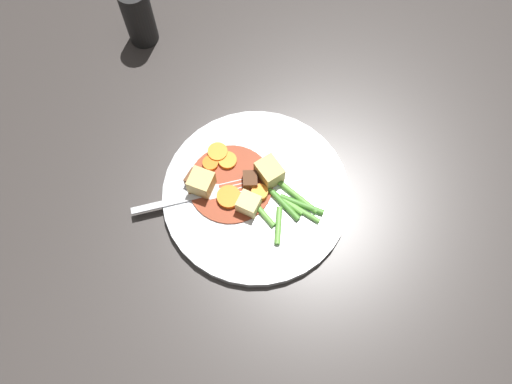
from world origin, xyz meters
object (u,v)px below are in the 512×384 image
(carrot_slice_0, at_px, (228,161))
(potato_chunk_2, at_px, (249,204))
(potato_chunk_0, at_px, (268,171))
(potato_chunk_1, at_px, (202,183))
(carrot_slice_2, at_px, (259,194))
(meat_chunk_0, at_px, (194,179))
(carrot_slice_3, at_px, (229,197))
(fork, at_px, (194,197))
(dinner_plate, at_px, (256,194))
(pepper_mill, at_px, (138,16))
(carrot_slice_1, at_px, (211,164))
(meat_chunk_1, at_px, (250,180))
(carrot_slice_4, at_px, (218,153))

(carrot_slice_0, distance_m, potato_chunk_2, 0.08)
(potato_chunk_0, relative_size, potato_chunk_1, 1.07)
(carrot_slice_2, xyz_separation_m, meat_chunk_0, (0.09, 0.04, 0.00))
(carrot_slice_2, relative_size, meat_chunk_0, 1.01)
(carrot_slice_3, bearing_deg, meat_chunk_0, 9.74)
(carrot_slice_3, distance_m, fork, 0.05)
(dinner_plate, height_order, pepper_mill, pepper_mill)
(carrot_slice_1, height_order, meat_chunk_1, meat_chunk_1)
(meat_chunk_1, bearing_deg, carrot_slice_0, -7.30)
(potato_chunk_1, bearing_deg, dinner_plate, -147.13)
(potato_chunk_0, xyz_separation_m, potato_chunk_2, (-0.01, 0.06, -0.00))
(carrot_slice_1, distance_m, potato_chunk_1, 0.04)
(carrot_slice_3, relative_size, meat_chunk_0, 1.44)
(potato_chunk_0, distance_m, fork, 0.12)
(potato_chunk_1, distance_m, meat_chunk_0, 0.02)
(potato_chunk_2, height_order, meat_chunk_0, potato_chunk_2)
(potato_chunk_1, height_order, pepper_mill, pepper_mill)
(dinner_plate, height_order, carrot_slice_4, carrot_slice_4)
(dinner_plate, relative_size, carrot_slice_0, 9.97)
(dinner_plate, height_order, fork, fork)
(meat_chunk_0, bearing_deg, carrot_slice_2, -155.65)
(carrot_slice_1, distance_m, meat_chunk_0, 0.04)
(potato_chunk_2, bearing_deg, potato_chunk_0, -81.02)
(carrot_slice_0, xyz_separation_m, carrot_slice_4, (0.02, -0.00, 0.00))
(dinner_plate, bearing_deg, meat_chunk_1, -21.32)
(potato_chunk_2, xyz_separation_m, pepper_mill, (0.34, -0.14, 0.02))
(carrot_slice_4, height_order, potato_chunk_2, potato_chunk_2)
(potato_chunk_1, xyz_separation_m, meat_chunk_1, (-0.05, -0.05, -0.01))
(carrot_slice_0, relative_size, pepper_mill, 0.26)
(dinner_plate, bearing_deg, potato_chunk_0, -85.43)
(meat_chunk_1, height_order, fork, meat_chunk_1)
(carrot_slice_0, relative_size, potato_chunk_0, 0.75)
(carrot_slice_0, height_order, potato_chunk_0, potato_chunk_0)
(carrot_slice_2, height_order, meat_chunk_0, meat_chunk_0)
(fork, bearing_deg, carrot_slice_4, -77.39)
(meat_chunk_1, bearing_deg, carrot_slice_3, 76.80)
(potato_chunk_0, bearing_deg, pepper_mill, -14.08)
(potato_chunk_0, bearing_deg, dinner_plate, 94.57)
(dinner_plate, height_order, carrot_slice_2, carrot_slice_2)
(carrot_slice_3, bearing_deg, carrot_slice_2, -136.03)
(carrot_slice_3, relative_size, carrot_slice_4, 1.16)
(carrot_slice_0, distance_m, fork, 0.08)
(carrot_slice_4, distance_m, fork, 0.08)
(meat_chunk_1, bearing_deg, pepper_mill, -18.90)
(carrot_slice_1, bearing_deg, potato_chunk_2, 167.94)
(potato_chunk_1, xyz_separation_m, potato_chunk_2, (-0.07, -0.02, -0.00))
(carrot_slice_1, xyz_separation_m, potato_chunk_1, (-0.01, 0.04, 0.01))
(pepper_mill, bearing_deg, fork, 146.35)
(carrot_slice_1, height_order, potato_chunk_1, potato_chunk_1)
(carrot_slice_2, relative_size, potato_chunk_0, 0.66)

